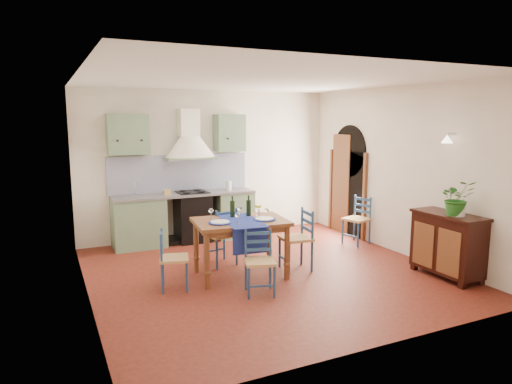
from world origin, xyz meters
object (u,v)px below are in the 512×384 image
at_px(dining_table, 241,227).
at_px(potted_plant, 457,198).
at_px(chair_near, 260,262).
at_px(sideboard, 447,243).

bearing_deg(dining_table, potted_plant, -28.50).
bearing_deg(chair_near, sideboard, -12.17).
relative_size(dining_table, sideboard, 1.32).
distance_m(chair_near, potted_plant, 2.88).
distance_m(dining_table, chair_near, 0.78).
height_order(dining_table, sideboard, dining_table).
relative_size(sideboard, potted_plant, 2.11).
height_order(chair_near, potted_plant, potted_plant).
bearing_deg(potted_plant, dining_table, 151.50).
xyz_separation_m(dining_table, sideboard, (2.67, -1.30, -0.23)).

